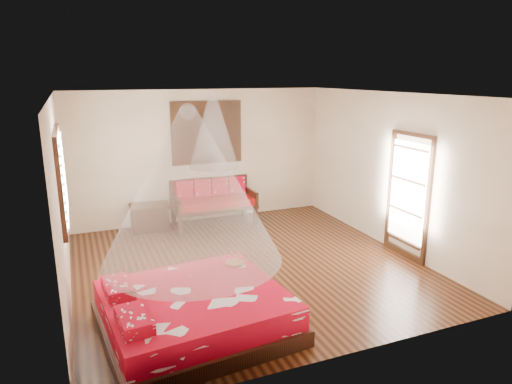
# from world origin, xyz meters

# --- Properties ---
(room) EXTENTS (5.54, 5.54, 2.84)m
(room) POSITION_xyz_m (0.00, 0.00, 1.40)
(room) COLOR black
(room) RESTS_ON ground
(bed) EXTENTS (2.38, 2.19, 0.65)m
(bed) POSITION_xyz_m (-1.33, -1.60, 0.25)
(bed) COLOR black
(bed) RESTS_ON floor
(daybed) EXTENTS (1.73, 0.77, 0.94)m
(daybed) POSITION_xyz_m (0.14, 2.38, 0.52)
(daybed) COLOR black
(daybed) RESTS_ON floor
(storage_chest) EXTENTS (0.80, 0.60, 0.53)m
(storage_chest) POSITION_xyz_m (-1.20, 2.45, 0.27)
(storage_chest) COLOR black
(storage_chest) RESTS_ON floor
(shutter_panel) EXTENTS (1.52, 0.06, 1.32)m
(shutter_panel) POSITION_xyz_m (0.14, 2.72, 1.90)
(shutter_panel) COLOR black
(shutter_panel) RESTS_ON wall_back
(window_left) EXTENTS (0.10, 1.74, 1.34)m
(window_left) POSITION_xyz_m (-2.71, 0.20, 1.70)
(window_left) COLOR black
(window_left) RESTS_ON wall_left
(glazed_door) EXTENTS (0.08, 1.02, 2.16)m
(glazed_door) POSITION_xyz_m (2.72, -0.60, 1.07)
(glazed_door) COLOR black
(glazed_door) RESTS_ON floor
(wine_tray) EXTENTS (0.26, 0.26, 0.21)m
(wine_tray) POSITION_xyz_m (-0.56, -0.94, 0.56)
(wine_tray) COLOR brown
(wine_tray) RESTS_ON bed
(mosquito_net_main) EXTENTS (2.12, 2.12, 1.80)m
(mosquito_net_main) POSITION_xyz_m (-1.31, -1.60, 1.85)
(mosquito_net_main) COLOR white
(mosquito_net_main) RESTS_ON ceiling
(mosquito_net_daybed) EXTENTS (1.01, 1.01, 1.50)m
(mosquito_net_daybed) POSITION_xyz_m (0.14, 2.25, 2.00)
(mosquito_net_daybed) COLOR white
(mosquito_net_daybed) RESTS_ON ceiling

